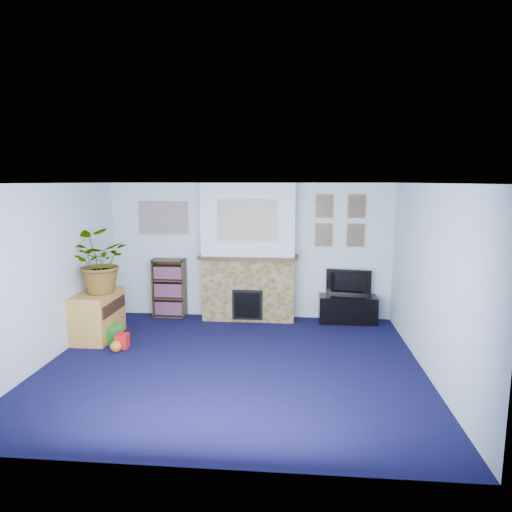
# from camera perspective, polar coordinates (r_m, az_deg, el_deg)

# --- Properties ---
(floor) EXTENTS (5.00, 4.50, 0.01)m
(floor) POSITION_cam_1_polar(r_m,az_deg,el_deg) (6.29, -2.92, -13.37)
(floor) COLOR #0E0E35
(floor) RESTS_ON ground
(ceiling) EXTENTS (5.00, 4.50, 0.01)m
(ceiling) POSITION_cam_1_polar(r_m,az_deg,el_deg) (5.80, -3.12, 9.07)
(ceiling) COLOR white
(ceiling) RESTS_ON wall_back
(wall_back) EXTENTS (5.00, 0.04, 2.40)m
(wall_back) POSITION_cam_1_polar(r_m,az_deg,el_deg) (8.13, -0.79, 0.65)
(wall_back) COLOR silver
(wall_back) RESTS_ON ground
(wall_front) EXTENTS (5.00, 0.04, 2.40)m
(wall_front) POSITION_cam_1_polar(r_m,az_deg,el_deg) (3.79, -7.87, -9.60)
(wall_front) COLOR silver
(wall_front) RESTS_ON ground
(wall_left) EXTENTS (0.04, 4.50, 2.40)m
(wall_left) POSITION_cam_1_polar(r_m,az_deg,el_deg) (6.75, -24.55, -1.99)
(wall_left) COLOR silver
(wall_left) RESTS_ON ground
(wall_right) EXTENTS (0.04, 4.50, 2.40)m
(wall_right) POSITION_cam_1_polar(r_m,az_deg,el_deg) (6.11, 20.93, -2.87)
(wall_right) COLOR silver
(wall_right) RESTS_ON ground
(chimney_breast) EXTENTS (1.72, 0.50, 2.40)m
(chimney_breast) POSITION_cam_1_polar(r_m,az_deg,el_deg) (7.93, -0.94, 0.32)
(chimney_breast) COLOR brown
(chimney_breast) RESTS_ON ground
(collage_main) EXTENTS (1.00, 0.03, 0.68)m
(collage_main) POSITION_cam_1_polar(r_m,az_deg,el_deg) (7.65, -1.12, 4.48)
(collage_main) COLOR gray
(collage_main) RESTS_ON chimney_breast
(collage_left) EXTENTS (0.90, 0.03, 0.58)m
(collage_left) POSITION_cam_1_polar(r_m,az_deg,el_deg) (8.35, -11.49, 4.70)
(collage_left) COLOR gray
(collage_left) RESTS_ON wall_back
(portrait_tl) EXTENTS (0.30, 0.03, 0.40)m
(portrait_tl) POSITION_cam_1_polar(r_m,az_deg,el_deg) (8.00, 8.54, 6.17)
(portrait_tl) COLOR brown
(portrait_tl) RESTS_ON wall_back
(portrait_tr) EXTENTS (0.30, 0.03, 0.40)m
(portrait_tr) POSITION_cam_1_polar(r_m,az_deg,el_deg) (8.05, 12.47, 6.08)
(portrait_tr) COLOR brown
(portrait_tr) RESTS_ON wall_back
(portrait_bl) EXTENTS (0.30, 0.03, 0.40)m
(portrait_bl) POSITION_cam_1_polar(r_m,az_deg,el_deg) (8.04, 8.46, 2.61)
(portrait_bl) COLOR brown
(portrait_bl) RESTS_ON wall_back
(portrait_br) EXTENTS (0.30, 0.03, 0.40)m
(portrait_br) POSITION_cam_1_polar(r_m,az_deg,el_deg) (8.09, 12.35, 2.54)
(portrait_br) COLOR brown
(portrait_br) RESTS_ON wall_back
(tv_stand) EXTENTS (0.99, 0.42, 0.47)m
(tv_stand) POSITION_cam_1_polar(r_m,az_deg,el_deg) (8.13, 11.37, -6.57)
(tv_stand) COLOR black
(tv_stand) RESTS_ON ground
(television) EXTENTS (0.78, 0.21, 0.44)m
(television) POSITION_cam_1_polar(r_m,az_deg,el_deg) (8.03, 11.46, -3.34)
(television) COLOR black
(television) RESTS_ON tv_stand
(bookshelf) EXTENTS (0.58, 0.28, 1.05)m
(bookshelf) POSITION_cam_1_polar(r_m,az_deg,el_deg) (8.39, -10.74, -4.10)
(bookshelf) COLOR #322212
(bookshelf) RESTS_ON ground
(sideboard) EXTENTS (0.52, 0.94, 0.73)m
(sideboard) POSITION_cam_1_polar(r_m,az_deg,el_deg) (7.57, -19.16, -7.11)
(sideboard) COLOR #BC8A3C
(sideboard) RESTS_ON ground
(potted_plant) EXTENTS (0.95, 0.85, 0.96)m
(potted_plant) POSITION_cam_1_polar(r_m,az_deg,el_deg) (7.32, -19.32, -0.75)
(potted_plant) COLOR #26661E
(potted_plant) RESTS_ON sideboard
(mantel_clock) EXTENTS (0.09, 0.05, 0.13)m
(mantel_clock) POSITION_cam_1_polar(r_m,az_deg,el_deg) (7.88, -1.10, 0.52)
(mantel_clock) COLOR gold
(mantel_clock) RESTS_ON chimney_breast
(mantel_candle) EXTENTS (0.05, 0.05, 0.15)m
(mantel_candle) POSITION_cam_1_polar(r_m,az_deg,el_deg) (7.85, 1.40, 0.56)
(mantel_candle) COLOR #B2BFC6
(mantel_candle) RESTS_ON chimney_breast
(mantel_teddy) EXTENTS (0.13, 0.13, 0.13)m
(mantel_teddy) POSITION_cam_1_polar(r_m,az_deg,el_deg) (7.96, -5.10, 0.54)
(mantel_teddy) COLOR gray
(mantel_teddy) RESTS_ON chimney_breast
(mantel_can) EXTENTS (0.06, 0.06, 0.12)m
(mantel_can) POSITION_cam_1_polar(r_m,az_deg,el_deg) (7.84, 4.66, 0.37)
(mantel_can) COLOR red
(mantel_can) RESTS_ON chimney_breast
(green_crate) EXTENTS (0.41, 0.37, 0.27)m
(green_crate) POSITION_cam_1_polar(r_m,az_deg,el_deg) (7.42, -17.99, -9.08)
(green_crate) COLOR #198C26
(green_crate) RESTS_ON ground
(toy_ball) EXTENTS (0.17, 0.17, 0.17)m
(toy_ball) POSITION_cam_1_polar(r_m,az_deg,el_deg) (6.96, -17.11, -10.69)
(toy_ball) COLOR orange
(toy_ball) RESTS_ON ground
(toy_block) EXTENTS (0.17, 0.17, 0.21)m
(toy_block) POSITION_cam_1_polar(r_m,az_deg,el_deg) (7.10, -16.40, -10.09)
(toy_block) COLOR red
(toy_block) RESTS_ON ground
(toy_tube) EXTENTS (0.30, 0.13, 0.17)m
(toy_tube) POSITION_cam_1_polar(r_m,az_deg,el_deg) (7.70, -19.37, -9.02)
(toy_tube) COLOR red
(toy_tube) RESTS_ON ground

